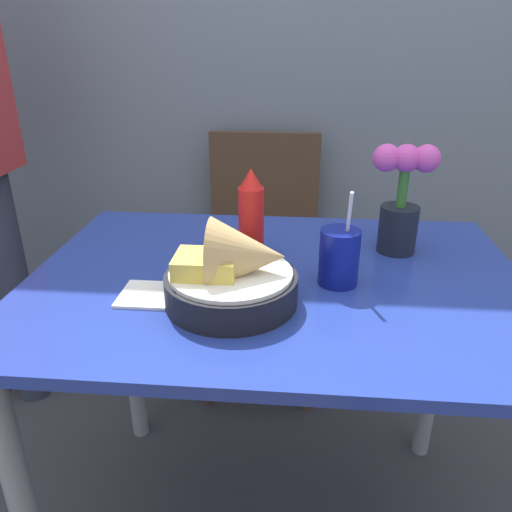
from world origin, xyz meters
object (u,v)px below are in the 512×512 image
at_px(ketchup_bottle, 251,216).
at_px(drink_cup, 339,259).
at_px(flower_vase, 401,198).
at_px(food_basket, 235,274).
at_px(chair_far_window, 263,240).

height_order(ketchup_bottle, drink_cup, ketchup_bottle).
xyz_separation_m(drink_cup, flower_vase, (0.15, 0.18, 0.07)).
distance_m(food_basket, flower_vase, 0.45).
bearing_deg(flower_vase, food_basket, -140.92).
bearing_deg(drink_cup, chair_far_window, 105.22).
distance_m(chair_far_window, flower_vase, 0.79).
distance_m(ketchup_bottle, flower_vase, 0.34).
bearing_deg(flower_vase, drink_cup, -129.24).
bearing_deg(ketchup_bottle, food_basket, -92.29).
xyz_separation_m(ketchup_bottle, drink_cup, (0.19, -0.11, -0.05)).
bearing_deg(chair_far_window, flower_vase, -59.26).
relative_size(chair_far_window, food_basket, 3.65).
bearing_deg(drink_cup, food_basket, -153.10).
relative_size(ketchup_bottle, flower_vase, 0.83).
height_order(chair_far_window, food_basket, food_basket).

